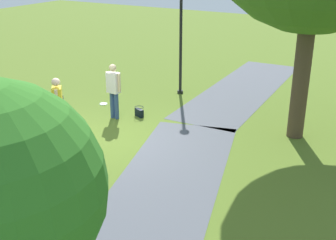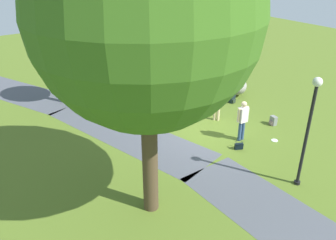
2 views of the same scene
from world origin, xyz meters
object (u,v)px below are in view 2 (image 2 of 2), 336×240
object	(u,v)px
backpack_by_boulder	(232,99)
lamp_post	(309,122)
man_near_boulder	(217,100)
spare_backpack_on_lawn	(273,121)
young_tree_near_path	(59,48)
handbag_on_grass	(239,146)
large_shade_tree	(146,15)
woman_with_handbag	(243,118)
lawn_boulder	(233,84)
frisbee_on_grass	(275,140)

from	to	relation	value
backpack_by_boulder	lamp_post	bearing A→B (deg)	154.07
man_near_boulder	spare_backpack_on_lawn	bearing A→B (deg)	-135.79
young_tree_near_path	handbag_on_grass	distance (m)	9.32
large_shade_tree	woman_with_handbag	distance (m)	6.93
large_shade_tree	handbag_on_grass	size ratio (longest dim) A/B	23.10
young_tree_near_path	handbag_on_grass	world-z (taller)	young_tree_near_path
woman_with_handbag	backpack_by_boulder	world-z (taller)	woman_with_handbag
woman_with_handbag	backpack_by_boulder	size ratio (longest dim) A/B	4.16
lawn_boulder	woman_with_handbag	bearing A→B (deg)	139.89
large_shade_tree	lamp_post	distance (m)	5.81
woman_with_handbag	spare_backpack_on_lawn	size ratio (longest dim) A/B	4.16
handbag_on_grass	large_shade_tree	bearing A→B (deg)	101.28
lamp_post	spare_backpack_on_lawn	bearing A→B (deg)	-39.49
young_tree_near_path	spare_backpack_on_lawn	distance (m)	10.23
handbag_on_grass	frisbee_on_grass	bearing A→B (deg)	-102.07
lawn_boulder	woman_with_handbag	xyz separation A→B (m)	(-3.80, 3.20, 0.43)
man_near_boulder	backpack_by_boulder	distance (m)	2.33
large_shade_tree	lamp_post	bearing A→B (deg)	-111.09
handbag_on_grass	young_tree_near_path	bearing A→B (deg)	25.34
large_shade_tree	handbag_on_grass	bearing A→B (deg)	-78.72
backpack_by_boulder	spare_backpack_on_lawn	distance (m)	2.77
handbag_on_grass	frisbee_on_grass	size ratio (longest dim) A/B	1.41
handbag_on_grass	spare_backpack_on_lawn	world-z (taller)	spare_backpack_on_lawn
lawn_boulder	handbag_on_grass	world-z (taller)	lawn_boulder
young_tree_near_path	spare_backpack_on_lawn	world-z (taller)	young_tree_near_path
large_shade_tree	handbag_on_grass	world-z (taller)	large_shade_tree
lawn_boulder	woman_with_handbag	world-z (taller)	woman_with_handbag
man_near_boulder	lamp_post	bearing A→B (deg)	169.02
young_tree_near_path	backpack_by_boulder	size ratio (longest dim) A/B	9.48
backpack_by_boulder	handbag_on_grass	bearing A→B (deg)	139.15
handbag_on_grass	spare_backpack_on_lawn	xyz separation A→B (m)	(0.62, -2.68, 0.05)
young_tree_near_path	man_near_boulder	xyz separation A→B (m)	(-5.72, -4.81, -1.76)
young_tree_near_path	man_near_boulder	distance (m)	7.68
handbag_on_grass	woman_with_handbag	bearing A→B (deg)	-50.41
backpack_by_boulder	frisbee_on_grass	size ratio (longest dim) A/B	1.59
young_tree_near_path	frisbee_on_grass	distance (m)	10.43
young_tree_near_path	woman_with_handbag	world-z (taller)	young_tree_near_path
frisbee_on_grass	handbag_on_grass	bearing A→B (deg)	77.93
woman_with_handbag	lawn_boulder	bearing A→B (deg)	-40.11
man_near_boulder	handbag_on_grass	bearing A→B (deg)	157.71
woman_with_handbag	handbag_on_grass	size ratio (longest dim) A/B	4.68
man_near_boulder	handbag_on_grass	distance (m)	2.70
lawn_boulder	large_shade_tree	bearing A→B (deg)	122.02
young_tree_near_path	woman_with_handbag	bearing A→B (deg)	-150.00
lamp_post	backpack_by_boulder	distance (m)	6.99
spare_backpack_on_lawn	handbag_on_grass	bearing A→B (deg)	103.03
woman_with_handbag	man_near_boulder	size ratio (longest dim) A/B	0.99
young_tree_near_path	lawn_boulder	bearing A→B (deg)	-116.69
lamp_post	backpack_by_boulder	size ratio (longest dim) A/B	9.10
handbag_on_grass	lamp_post	bearing A→B (deg)	-179.95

